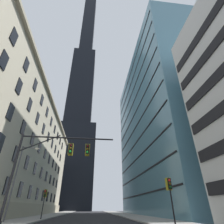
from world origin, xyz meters
name	(u,v)px	position (x,y,z in m)	size (l,w,h in m)	color
station_building	(12,149)	(-17.70, 26.10, 12.76)	(14.07, 64.20, 25.57)	#B2A88E
dark_skyscraper	(80,104)	(-10.67, 90.95, 65.41)	(23.92, 23.92, 219.74)	black
glass_office_midrise	(167,126)	(20.61, 28.87, 21.64)	(19.33, 42.60, 43.29)	teal
traffic_signal_mast	(56,157)	(-3.21, 2.88, 5.41)	(8.57, 0.63, 7.37)	black
traffic_light_near_right	(169,187)	(7.04, 3.15, 3.16)	(0.40, 0.63, 3.75)	black
traffic_light_far_left	(45,195)	(-6.43, 15.37, 3.10)	(0.40, 0.63, 3.68)	black
street_lamppost	(18,174)	(-8.92, 10.43, 5.12)	(2.21, 0.32, 8.47)	#47474C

